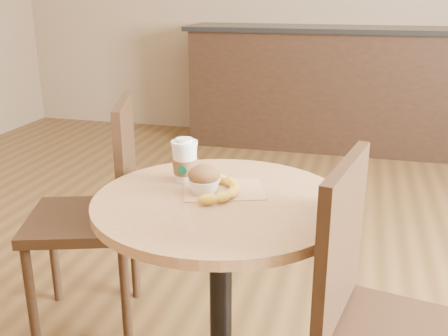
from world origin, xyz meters
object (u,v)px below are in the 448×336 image
object	(u,v)px
cafe_table	(221,259)
banana	(223,189)
chair_right	(381,323)
chair_left	(98,208)
coffee_cup	(185,162)
muffin	(204,179)

from	to	relation	value
cafe_table	banana	bearing A→B (deg)	86.48
chair_right	cafe_table	bearing A→B (deg)	82.79
chair_left	coffee_cup	distance (m)	0.58
cafe_table	chair_left	world-z (taller)	chair_left
banana	muffin	bearing A→B (deg)	-176.67
chair_left	muffin	world-z (taller)	chair_left
muffin	banana	world-z (taller)	muffin
chair_left	banana	xyz separation A→B (m)	(0.59, -0.31, 0.25)
chair_left	cafe_table	bearing A→B (deg)	42.04
chair_left	chair_right	distance (m)	1.17
cafe_table	chair_left	xyz separation A→B (m)	(-0.59, 0.33, -0.03)
chair_right	banana	xyz separation A→B (m)	(-0.47, 0.18, 0.26)
chair_left	muffin	bearing A→B (deg)	41.27
coffee_cup	muffin	xyz separation A→B (m)	(0.09, -0.09, -0.02)
cafe_table	coffee_cup	bearing A→B (deg)	142.25
banana	chair_left	bearing A→B (deg)	153.78
chair_left	chair_right	xyz separation A→B (m)	(1.06, -0.49, -0.00)
cafe_table	coffee_cup	size ratio (longest dim) A/B	5.36
banana	chair_right	bearing A→B (deg)	-19.74
chair_left	chair_right	world-z (taller)	chair_left
chair_left	coffee_cup	bearing A→B (deg)	45.17
chair_right	muffin	bearing A→B (deg)	82.44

